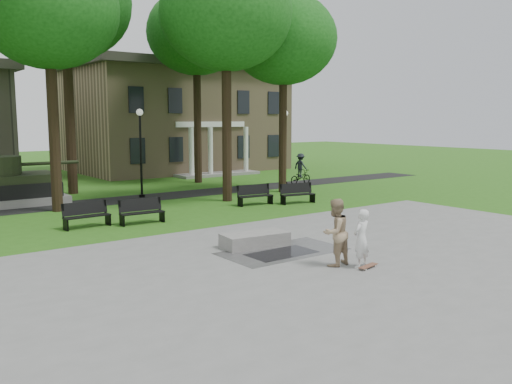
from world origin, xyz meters
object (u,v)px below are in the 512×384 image
Objects in this scene: concrete_block at (255,240)px; cyclist at (301,172)px; skateboarder at (361,239)px; friend_watching at (335,232)px; park_bench_0 at (86,214)px.

cyclist is (12.66, 12.17, 0.58)m from concrete_block.
cyclist is (11.77, 16.01, -0.03)m from skateboarder.
friend_watching is (0.44, -3.26, 0.74)m from concrete_block.
cyclist is 16.96m from park_bench_0.
concrete_block is 7.34m from park_bench_0.
friend_watching is at bearing 135.70° from cyclist.
concrete_block is 1.21× the size of park_bench_0.
friend_watching is at bearing -64.77° from skateboarder.
skateboarder reaches higher than concrete_block.
cyclist is at bearing -138.83° from skateboarder.
skateboarder is 19.87m from cyclist.
friend_watching reaches higher than concrete_block.
cyclist reaches higher than skateboarder.
cyclist is at bearing 43.86° from concrete_block.
concrete_block is 3.99m from skateboarder.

